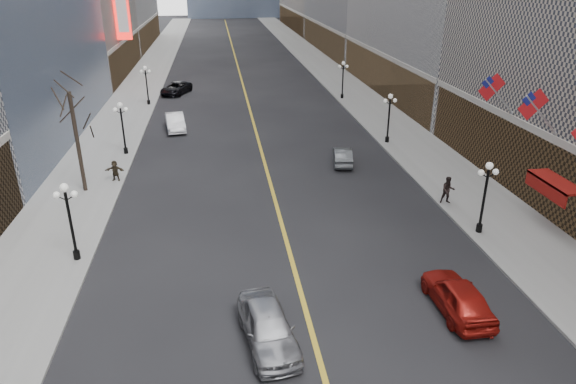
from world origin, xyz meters
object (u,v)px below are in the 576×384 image
object	(u,v)px
streetlamp_west_1	(69,214)
car_sb_far	(343,156)
streetlamp_east_3	(343,76)
streetlamp_east_2	(389,113)
car_nb_near	(268,327)
streetlamp_west_2	(122,123)
car_nb_mid	(175,122)
streetlamp_east_1	(485,190)
car_sb_mid	(458,296)
car_nb_far	(176,88)
streetlamp_west_3	(146,81)

from	to	relation	value
streetlamp_west_1	car_sb_far	xyz separation A→B (m)	(18.21, 13.22, -2.22)
streetlamp_east_3	streetlamp_west_1	distance (m)	43.05
streetlamp_east_2	streetlamp_east_3	size ratio (longest dim) A/B	1.00
streetlamp_west_1	car_nb_near	world-z (taller)	streetlamp_west_1
streetlamp_west_2	car_nb_mid	xyz separation A→B (m)	(3.82, 7.18, -2.08)
streetlamp_east_1	car_nb_near	xyz separation A→B (m)	(-13.80, -8.23, -2.04)
streetlamp_east_2	car_nb_near	size ratio (longest dim) A/B	0.89
streetlamp_east_2	streetlamp_west_1	world-z (taller)	same
streetlamp_east_3	streetlamp_west_2	distance (m)	29.68
car_sb_mid	car_nb_mid	bearing A→B (deg)	-66.14
streetlamp_west_2	car_nb_near	bearing A→B (deg)	-69.51
streetlamp_east_3	car_nb_near	world-z (taller)	streetlamp_east_3
car_nb_mid	car_sb_mid	size ratio (longest dim) A/B	1.02
streetlamp_west_1	streetlamp_west_2	world-z (taller)	same
streetlamp_east_1	car_nb_near	bearing A→B (deg)	-149.19
streetlamp_east_3	streetlamp_west_2	bearing A→B (deg)	-142.67
streetlamp_west_1	car_nb_mid	bearing A→B (deg)	81.37
car_sb_mid	car_sb_far	world-z (taller)	car_sb_mid
car_nb_near	car_sb_far	xyz separation A→B (m)	(8.41, 21.45, -0.18)
streetlamp_west_1	car_nb_far	xyz separation A→B (m)	(2.89, 41.79, -2.13)
streetlamp_west_3	car_nb_mid	xyz separation A→B (m)	(3.82, -10.82, -2.08)
streetlamp_west_2	car_sb_mid	world-z (taller)	streetlamp_west_2
streetlamp_east_1	car_nb_far	xyz separation A→B (m)	(-20.71, 41.79, -2.13)
streetlamp_west_3	streetlamp_east_1	bearing A→B (deg)	-56.75
car_nb_mid	car_sb_far	distance (m)	18.71
car_nb_mid	streetlamp_west_2	bearing A→B (deg)	-126.11
streetlamp_west_2	car_sb_mid	distance (m)	31.50
streetlamp_east_2	streetlamp_west_3	xyz separation A→B (m)	(-23.60, 18.00, 0.00)
streetlamp_west_2	car_nb_near	xyz separation A→B (m)	(9.80, -26.23, -2.04)
streetlamp_east_3	car_nb_far	size ratio (longest dim) A/B	0.82
car_sb_far	streetlamp_west_2	bearing A→B (deg)	-4.80
streetlamp_east_2	streetlamp_west_2	size ratio (longest dim) A/B	1.00
car_sb_mid	car_nb_near	bearing A→B (deg)	5.71
streetlamp_east_3	car_sb_far	xyz separation A→B (m)	(-5.39, -22.78, -2.22)
streetlamp_east_3	streetlamp_west_2	size ratio (longest dim) A/B	1.00
streetlamp_east_2	streetlamp_west_2	bearing A→B (deg)	180.00
streetlamp_west_1	streetlamp_west_3	bearing A→B (deg)	90.00
streetlamp_west_3	car_nb_mid	distance (m)	11.66
car_nb_mid	streetlamp_east_2	bearing A→B (deg)	-28.07
streetlamp_east_2	car_nb_near	bearing A→B (deg)	-117.75
streetlamp_east_2	car_sb_mid	distance (m)	25.68
car_sb_far	car_nb_near	bearing A→B (deg)	78.50
car_nb_near	car_nb_mid	world-z (taller)	car_nb_near
streetlamp_east_2	car_nb_far	bearing A→B (deg)	131.05
streetlamp_west_1	streetlamp_east_3	bearing A→B (deg)	56.75
streetlamp_east_1	car_sb_mid	size ratio (longest dim) A/B	0.93
streetlamp_east_1	streetlamp_west_2	world-z (taller)	same
streetlamp_west_1	car_nb_near	size ratio (longest dim) A/B	0.89
streetlamp_west_3	car_nb_near	distance (m)	45.35
streetlamp_west_1	streetlamp_west_3	distance (m)	36.00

